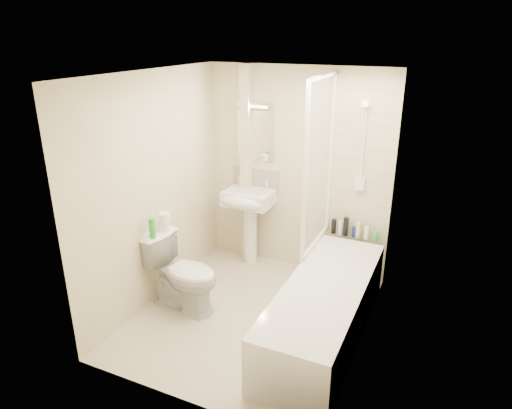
% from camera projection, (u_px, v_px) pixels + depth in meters
% --- Properties ---
extents(floor, '(2.50, 2.50, 0.00)m').
position_uv_depth(floor, '(252.00, 316.00, 4.67)').
color(floor, beige).
rests_on(floor, ground).
extents(wall_back, '(2.20, 0.02, 2.40)m').
position_uv_depth(wall_back, '(297.00, 172.00, 5.30)').
color(wall_back, beige).
rests_on(wall_back, ground).
extents(wall_left, '(0.02, 2.50, 2.40)m').
position_uv_depth(wall_left, '(154.00, 191.00, 4.67)').
color(wall_left, beige).
rests_on(wall_left, ground).
extents(wall_right, '(0.02, 2.50, 2.40)m').
position_uv_depth(wall_right, '(370.00, 227.00, 3.82)').
color(wall_right, beige).
rests_on(wall_right, ground).
extents(ceiling, '(2.20, 2.50, 0.02)m').
position_uv_depth(ceiling, '(251.00, 74.00, 3.81)').
color(ceiling, white).
rests_on(ceiling, wall_back).
extents(tile_back, '(0.70, 0.01, 1.75)m').
position_uv_depth(tile_back, '(362.00, 160.00, 4.92)').
color(tile_back, beige).
rests_on(tile_back, wall_back).
extents(tile_right, '(0.01, 2.10, 1.75)m').
position_uv_depth(tile_right, '(371.00, 201.00, 3.75)').
color(tile_right, beige).
rests_on(tile_right, wall_right).
extents(pipe_boxing, '(0.12, 0.12, 2.40)m').
position_uv_depth(pipe_boxing, '(246.00, 167.00, 5.49)').
color(pipe_boxing, beige).
rests_on(pipe_boxing, ground).
extents(splashback, '(0.60, 0.02, 0.30)m').
position_uv_depth(splashback, '(256.00, 180.00, 5.56)').
color(splashback, beige).
rests_on(splashback, wall_back).
extents(mirror, '(0.46, 0.01, 0.60)m').
position_uv_depth(mirror, '(256.00, 136.00, 5.36)').
color(mirror, white).
rests_on(mirror, wall_back).
extents(strip_light, '(0.42, 0.07, 0.07)m').
position_uv_depth(strip_light, '(255.00, 104.00, 5.21)').
color(strip_light, silver).
rests_on(strip_light, wall_back).
extents(bathtub, '(0.70, 2.10, 0.55)m').
position_uv_depth(bathtub, '(324.00, 309.00, 4.29)').
color(bathtub, white).
rests_on(bathtub, ground).
extents(shower_screen, '(0.04, 0.92, 1.80)m').
position_uv_depth(shower_screen, '(319.00, 165.00, 4.68)').
color(shower_screen, white).
rests_on(shower_screen, bathtub).
extents(shower_fixture, '(0.10, 0.16, 0.99)m').
position_uv_depth(shower_fixture, '(362.00, 150.00, 4.84)').
color(shower_fixture, white).
rests_on(shower_fixture, wall_back).
extents(pedestal_sink, '(0.56, 0.51, 1.09)m').
position_uv_depth(pedestal_sink, '(248.00, 207.00, 5.46)').
color(pedestal_sink, white).
rests_on(pedestal_sink, ground).
extents(bottle_black_a, '(0.06, 0.06, 0.17)m').
position_uv_depth(bottle_black_a, '(334.00, 226.00, 5.23)').
color(bottle_black_a, black).
rests_on(bottle_black_a, bathtub).
extents(bottle_white_a, '(0.05, 0.05, 0.17)m').
position_uv_depth(bottle_white_a, '(340.00, 228.00, 5.20)').
color(bottle_white_a, silver).
rests_on(bottle_white_a, bathtub).
extents(bottle_black_b, '(0.06, 0.06, 0.22)m').
position_uv_depth(bottle_black_b, '(346.00, 226.00, 5.17)').
color(bottle_black_b, black).
rests_on(bottle_black_b, bathtub).
extents(bottle_blue, '(0.06, 0.06, 0.12)m').
position_uv_depth(bottle_blue, '(354.00, 232.00, 5.15)').
color(bottle_blue, navy).
rests_on(bottle_blue, bathtub).
extents(bottle_cream, '(0.06, 0.06, 0.18)m').
position_uv_depth(bottle_cream, '(358.00, 230.00, 5.12)').
color(bottle_cream, beige).
rests_on(bottle_cream, bathtub).
extents(bottle_white_b, '(0.05, 0.05, 0.14)m').
position_uv_depth(bottle_white_b, '(367.00, 233.00, 5.09)').
color(bottle_white_b, white).
rests_on(bottle_white_b, bathtub).
extents(bottle_green, '(0.06, 0.06, 0.10)m').
position_uv_depth(bottle_green, '(375.00, 236.00, 5.06)').
color(bottle_green, green).
rests_on(bottle_green, bathtub).
extents(toilet, '(0.63, 0.89, 0.81)m').
position_uv_depth(toilet, '(183.00, 273.00, 4.69)').
color(toilet, white).
rests_on(toilet, ground).
extents(toilet_roll_lower, '(0.12, 0.12, 0.10)m').
position_uv_depth(toilet_roll_lower, '(163.00, 225.00, 4.70)').
color(toilet_roll_lower, white).
rests_on(toilet_roll_lower, toilet).
extents(toilet_roll_upper, '(0.11, 0.11, 0.10)m').
position_uv_depth(toilet_roll_upper, '(165.00, 217.00, 4.65)').
color(toilet_roll_upper, white).
rests_on(toilet_roll_upper, toilet_roll_lower).
extents(green_bottle, '(0.06, 0.06, 0.19)m').
position_uv_depth(green_bottle, '(152.00, 228.00, 4.53)').
color(green_bottle, green).
rests_on(green_bottle, toilet).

